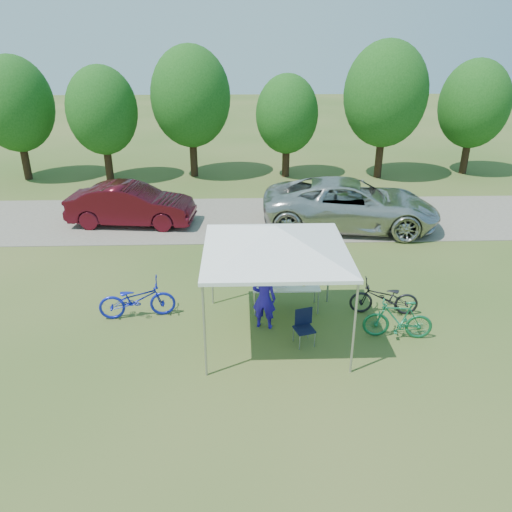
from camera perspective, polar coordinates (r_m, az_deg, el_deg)
The scene contains 14 objects.
ground at distance 11.92m, azimuth 2.07°, elevation -8.88°, with size 100.00×100.00×0.00m, color #2D5119.
gravel_strip at distance 19.11m, azimuth 0.48°, elevation 4.34°, with size 24.00×5.00×0.02m, color gray.
canopy at distance 10.70m, azimuth 2.28°, elevation 3.11°, with size 4.53×4.53×3.00m.
treeline at distance 24.20m, azimuth -0.83°, elevation 17.14°, with size 24.89×4.28×6.30m.
folding_table at distance 12.62m, azimuth 3.42°, elevation -3.48°, with size 1.68×0.70×0.69m.
folding_chair at distance 11.44m, azimuth 5.49°, elevation -7.71°, with size 0.51×0.54×0.81m.
cooler at distance 12.50m, azimuth 2.38°, elevation -2.55°, with size 0.52×0.35×0.37m.
ice_cream_cup at distance 12.59m, azimuth 5.47°, elevation -3.25°, with size 0.07×0.07×0.05m, color gold.
cyclist at distance 11.79m, azimuth 0.93°, elevation -4.88°, with size 0.56×0.37×1.54m, color #2514AA.
bike_blue at distance 12.69m, azimuth -13.44°, elevation -4.82°, with size 0.65×1.86×0.98m, color #141DAF.
bike_green at distance 12.00m, azimuth 15.91°, elevation -6.98°, with size 0.45×1.58×0.95m, color #16673E.
bike_dark at distance 12.89m, azimuth 14.43°, elevation -4.67°, with size 0.59×1.70×0.89m, color black.
minivan at distance 18.27m, azimuth 10.74°, elevation 5.85°, with size 2.87×6.22×1.73m, color beige.
sedan at distance 18.83m, azimuth -14.06°, elevation 5.73°, with size 1.58×4.54×1.50m, color #460B14.
Camera 1 is at (-0.76, -9.96, 6.50)m, focal length 35.00 mm.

